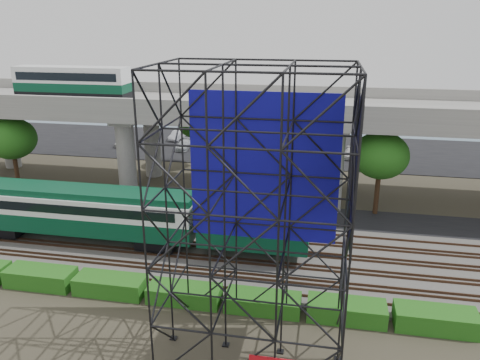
# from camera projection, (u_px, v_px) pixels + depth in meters

# --- Properties ---
(ground) EXTENTS (140.00, 140.00, 0.00)m
(ground) POSITION_uv_depth(u_px,v_px,m) (189.00, 266.00, 33.83)
(ground) COLOR #474233
(ground) RESTS_ON ground
(ballast_bed) EXTENTS (90.00, 12.00, 0.20)m
(ballast_bed) POSITION_uv_depth(u_px,v_px,m) (197.00, 252.00, 35.65)
(ballast_bed) COLOR slate
(ballast_bed) RESTS_ON ground
(service_road) EXTENTS (90.00, 5.00, 0.08)m
(service_road) POSITION_uv_depth(u_px,v_px,m) (222.00, 211.00, 43.57)
(service_road) COLOR black
(service_road) RESTS_ON ground
(parking_lot) EXTENTS (90.00, 18.00, 0.08)m
(parking_lot) POSITION_uv_depth(u_px,v_px,m) (259.00, 147.00, 65.42)
(parking_lot) COLOR black
(parking_lot) RESTS_ON ground
(harbor_water) EXTENTS (140.00, 40.00, 0.03)m
(harbor_water) POSITION_uv_depth(u_px,v_px,m) (277.00, 117.00, 85.87)
(harbor_water) COLOR #42576D
(harbor_water) RESTS_ON ground
(rail_tracks) EXTENTS (90.00, 9.52, 0.16)m
(rail_tracks) POSITION_uv_depth(u_px,v_px,m) (197.00, 250.00, 35.59)
(rail_tracks) COLOR #472D1E
(rail_tracks) RESTS_ON ballast_bed
(commuter_train) EXTENTS (29.30, 3.06, 4.30)m
(commuter_train) POSITION_uv_depth(u_px,v_px,m) (102.00, 211.00, 36.07)
(commuter_train) COLOR black
(commuter_train) RESTS_ON rail_tracks
(overpass) EXTENTS (80.00, 12.00, 12.40)m
(overpass) POSITION_uv_depth(u_px,v_px,m) (221.00, 113.00, 46.26)
(overpass) COLOR #9E9B93
(overpass) RESTS_ON ground
(scaffold_tower) EXTENTS (9.36, 6.36, 15.00)m
(scaffold_tower) POSITION_uv_depth(u_px,v_px,m) (255.00, 222.00, 22.93)
(scaffold_tower) COLOR black
(scaffold_tower) RESTS_ON ground
(hedge_strip) EXTENTS (34.60, 1.80, 1.20)m
(hedge_strip) POSITION_uv_depth(u_px,v_px,m) (185.00, 293.00, 29.47)
(hedge_strip) COLOR #185914
(hedge_strip) RESTS_ON ground
(trees) EXTENTS (40.94, 16.94, 7.69)m
(trees) POSITION_uv_depth(u_px,v_px,m) (189.00, 137.00, 47.88)
(trees) COLOR #382314
(trees) RESTS_ON ground
(suv) EXTENTS (5.32, 3.62, 1.35)m
(suv) POSITION_uv_depth(u_px,v_px,m) (84.00, 195.00, 45.54)
(suv) COLOR black
(suv) RESTS_ON service_road
(parked_cars) EXTENTS (37.90, 9.33, 1.27)m
(parked_cars) POSITION_uv_depth(u_px,v_px,m) (259.00, 143.00, 65.14)
(parked_cars) COLOR silver
(parked_cars) RESTS_ON parking_lot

